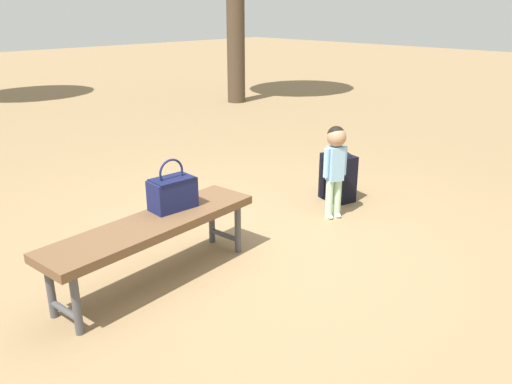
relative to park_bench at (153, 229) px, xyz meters
name	(u,v)px	position (x,y,z in m)	size (l,w,h in m)	color
ground_plane	(252,247)	(0.85, -0.09, -0.39)	(40.00, 40.00, 0.00)	#8C704C
park_bench	(153,229)	(0.00, 0.00, 0.00)	(1.63, 0.55, 0.45)	brown
handbag	(172,192)	(0.24, 0.09, 0.18)	(0.33, 0.20, 0.37)	#191E4C
child_standing	(335,158)	(1.80, -0.17, 0.16)	(0.21, 0.17, 0.84)	#B2D8B2
backpack_large	(338,174)	(2.19, 0.08, -0.13)	(0.32, 0.36, 0.53)	black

